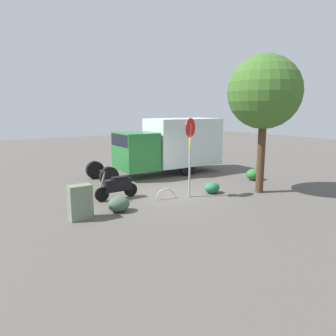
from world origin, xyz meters
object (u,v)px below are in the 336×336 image
Objects in this scene: motorcycle at (117,186)px; utility_cabinet at (80,202)px; box_truck_near at (169,144)px; street_tree at (264,93)px; bike_rack_hoop at (165,199)px; stop_sign at (190,145)px.

utility_cabinet is (2.04, 1.49, 0.05)m from motorcycle.
box_truck_near reaches higher than motorcycle.
motorcycle is 0.32× the size of street_tree.
bike_rack_hoop is at bearing -173.93° from utility_cabinet.
motorcycle reaches higher than utility_cabinet.
street_tree is (-0.83, 5.55, 2.53)m from box_truck_near.
box_truck_near is 1.29× the size of street_tree.
utility_cabinet is 1.33× the size of bike_rack_hoop.
stop_sign is at bearing -179.33° from utility_cabinet.
stop_sign is (-2.52, 1.43, 1.60)m from motorcycle.
stop_sign is at bearing 66.80° from box_truck_near.
box_truck_near is 4.07× the size of motorcycle.
utility_cabinet reaches higher than bike_rack_hoop.
stop_sign is 3.74× the size of bike_rack_hoop.
utility_cabinet is at bearing 36.56° from motorcycle.
bike_rack_hoop is (-1.56, 1.10, -0.52)m from motorcycle.
street_tree is 8.38m from utility_cabinet.
bike_rack_hoop is at bearing -19.00° from stop_sign.
street_tree is 5.04× the size of utility_cabinet.
box_truck_near is 5.36m from bike_rack_hoop.
stop_sign is 2.35m from bike_rack_hoop.
box_truck_near is 6.51× the size of utility_cabinet.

